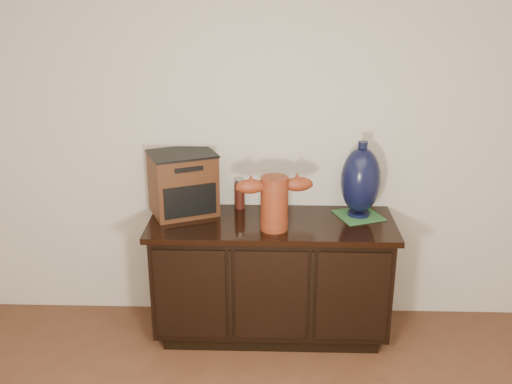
{
  "coord_description": "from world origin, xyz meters",
  "views": [
    {
      "loc": [
        0.01,
        -1.05,
        2.13
      ],
      "look_at": [
        -0.09,
        2.18,
        0.96
      ],
      "focal_mm": 42.0,
      "sensor_mm": 36.0,
      "label": 1
    }
  ],
  "objects_px": {
    "sideboard": "(271,277)",
    "tv_radio": "(183,183)",
    "spray_can": "(240,194)",
    "lamp_base": "(361,181)",
    "terracotta_vessel": "(274,200)"
  },
  "relations": [
    {
      "from": "sideboard",
      "to": "lamp_base",
      "type": "bearing_deg",
      "value": 11.2
    },
    {
      "from": "tv_radio",
      "to": "lamp_base",
      "type": "bearing_deg",
      "value": -25.19
    },
    {
      "from": "lamp_base",
      "to": "sideboard",
      "type": "bearing_deg",
      "value": -168.8
    },
    {
      "from": "sideboard",
      "to": "terracotta_vessel",
      "type": "xyz_separation_m",
      "value": [
        0.01,
        -0.11,
        0.55
      ]
    },
    {
      "from": "terracotta_vessel",
      "to": "spray_can",
      "type": "height_order",
      "value": "terracotta_vessel"
    },
    {
      "from": "sideboard",
      "to": "spray_can",
      "type": "xyz_separation_m",
      "value": [
        -0.2,
        0.22,
        0.46
      ]
    },
    {
      "from": "lamp_base",
      "to": "spray_can",
      "type": "relative_size",
      "value": 2.44
    },
    {
      "from": "tv_radio",
      "to": "lamp_base",
      "type": "distance_m",
      "value": 1.07
    },
    {
      "from": "tv_radio",
      "to": "sideboard",
      "type": "bearing_deg",
      "value": -37.32
    },
    {
      "from": "sideboard",
      "to": "tv_radio",
      "type": "relative_size",
      "value": 3.1
    },
    {
      "from": "sideboard",
      "to": "lamp_base",
      "type": "height_order",
      "value": "lamp_base"
    },
    {
      "from": "sideboard",
      "to": "terracotta_vessel",
      "type": "distance_m",
      "value": 0.56
    },
    {
      "from": "terracotta_vessel",
      "to": "sideboard",
      "type": "bearing_deg",
      "value": 87.57
    },
    {
      "from": "tv_radio",
      "to": "spray_can",
      "type": "relative_size",
      "value": 2.5
    },
    {
      "from": "terracotta_vessel",
      "to": "tv_radio",
      "type": "xyz_separation_m",
      "value": [
        -0.55,
        0.24,
        0.01
      ]
    }
  ]
}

